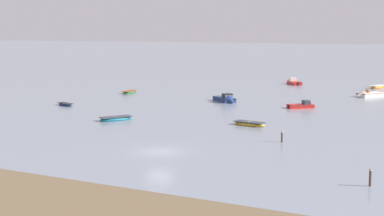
{
  "coord_description": "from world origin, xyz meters",
  "views": [
    {
      "loc": [
        26.58,
        -44.85,
        11.39
      ],
      "look_at": [
        -9.84,
        25.62,
        0.35
      ],
      "focal_mm": 53.18,
      "sensor_mm": 36.0,
      "label": 1
    }
  ],
  "objects_px": {
    "rowboat_moored_5": "(65,105)",
    "mooring_post_left": "(370,178)",
    "motorboat_moored_1": "(367,95)",
    "mooring_post_near": "(282,137)",
    "rowboat_moored_3": "(250,124)",
    "motorboat_moored_2": "(293,83)",
    "rowboat_moored_2": "(378,87)",
    "motorboat_moored_3": "(227,100)",
    "motorboat_moored_0": "(305,106)",
    "rowboat_moored_4": "(116,119)",
    "rowboat_moored_0": "(130,92)"
  },
  "relations": [
    {
      "from": "motorboat_moored_0",
      "to": "rowboat_moored_4",
      "type": "distance_m",
      "value": 28.46
    },
    {
      "from": "rowboat_moored_3",
      "to": "motorboat_moored_2",
      "type": "distance_m",
      "value": 53.32
    },
    {
      "from": "motorboat_moored_0",
      "to": "rowboat_moored_4",
      "type": "bearing_deg",
      "value": -168.97
    },
    {
      "from": "rowboat_moored_3",
      "to": "rowboat_moored_5",
      "type": "distance_m",
      "value": 31.4
    },
    {
      "from": "motorboat_moored_1",
      "to": "mooring_post_left",
      "type": "relative_size",
      "value": 4.11
    },
    {
      "from": "rowboat_moored_0",
      "to": "mooring_post_near",
      "type": "relative_size",
      "value": 3.55
    },
    {
      "from": "rowboat_moored_0",
      "to": "rowboat_moored_3",
      "type": "distance_m",
      "value": 38.75
    },
    {
      "from": "rowboat_moored_2",
      "to": "rowboat_moored_0",
      "type": "bearing_deg",
      "value": 150.35
    },
    {
      "from": "motorboat_moored_0",
      "to": "motorboat_moored_3",
      "type": "height_order",
      "value": "motorboat_moored_3"
    },
    {
      "from": "motorboat_moored_2",
      "to": "mooring_post_near",
      "type": "bearing_deg",
      "value": 158.93
    },
    {
      "from": "motorboat_moored_0",
      "to": "rowboat_moored_5",
      "type": "relative_size",
      "value": 1.23
    },
    {
      "from": "motorboat_moored_1",
      "to": "motorboat_moored_0",
      "type": "bearing_deg",
      "value": 15.55
    },
    {
      "from": "motorboat_moored_1",
      "to": "rowboat_moored_2",
      "type": "distance_m",
      "value": 16.07
    },
    {
      "from": "motorboat_moored_0",
      "to": "motorboat_moored_2",
      "type": "distance_m",
      "value": 36.39
    },
    {
      "from": "motorboat_moored_1",
      "to": "mooring_post_near",
      "type": "height_order",
      "value": "motorboat_moored_1"
    },
    {
      "from": "motorboat_moored_1",
      "to": "rowboat_moored_0",
      "type": "height_order",
      "value": "motorboat_moored_1"
    },
    {
      "from": "motorboat_moored_0",
      "to": "rowboat_moored_0",
      "type": "xyz_separation_m",
      "value": [
        -33.26,
        4.2,
        -0.07
      ]
    },
    {
      "from": "motorboat_moored_1",
      "to": "rowboat_moored_4",
      "type": "height_order",
      "value": "motorboat_moored_1"
    },
    {
      "from": "motorboat_moored_1",
      "to": "mooring_post_left",
      "type": "xyz_separation_m",
      "value": [
        10.59,
        -56.82,
        0.35
      ]
    },
    {
      "from": "motorboat_moored_3",
      "to": "mooring_post_near",
      "type": "bearing_deg",
      "value": -16.36
    },
    {
      "from": "rowboat_moored_3",
      "to": "motorboat_moored_3",
      "type": "relative_size",
      "value": 0.8
    },
    {
      "from": "rowboat_moored_2",
      "to": "rowboat_moored_4",
      "type": "distance_m",
      "value": 60.72
    },
    {
      "from": "motorboat_moored_0",
      "to": "rowboat_moored_2",
      "type": "xyz_separation_m",
      "value": [
        4.67,
        34.22,
        -0.05
      ]
    },
    {
      "from": "motorboat_moored_1",
      "to": "motorboat_moored_2",
      "type": "bearing_deg",
      "value": -99.3
    },
    {
      "from": "rowboat_moored_4",
      "to": "mooring_post_left",
      "type": "xyz_separation_m",
      "value": [
        33.97,
        -16.48,
        0.43
      ]
    },
    {
      "from": "motorboat_moored_3",
      "to": "rowboat_moored_3",
      "type": "bearing_deg",
      "value": -19.25
    },
    {
      "from": "motorboat_moored_0",
      "to": "rowboat_moored_2",
      "type": "distance_m",
      "value": 34.54
    },
    {
      "from": "rowboat_moored_3",
      "to": "motorboat_moored_3",
      "type": "height_order",
      "value": "motorboat_moored_3"
    },
    {
      "from": "rowboat_moored_4",
      "to": "motorboat_moored_3",
      "type": "bearing_deg",
      "value": -159.48
    },
    {
      "from": "rowboat_moored_5",
      "to": "mooring_post_left",
      "type": "relative_size",
      "value": 2.49
    },
    {
      "from": "motorboat_moored_1",
      "to": "rowboat_moored_2",
      "type": "height_order",
      "value": "motorboat_moored_1"
    },
    {
      "from": "motorboat_moored_2",
      "to": "rowboat_moored_5",
      "type": "height_order",
      "value": "motorboat_moored_2"
    },
    {
      "from": "rowboat_moored_2",
      "to": "motorboat_moored_2",
      "type": "height_order",
      "value": "motorboat_moored_2"
    },
    {
      "from": "mooring_post_near",
      "to": "mooring_post_left",
      "type": "height_order",
      "value": "mooring_post_left"
    },
    {
      "from": "rowboat_moored_3",
      "to": "mooring_post_left",
      "type": "distance_m",
      "value": 27.14
    },
    {
      "from": "motorboat_moored_0",
      "to": "rowboat_moored_3",
      "type": "distance_m",
      "value": 18.04
    },
    {
      "from": "motorboat_moored_2",
      "to": "mooring_post_near",
      "type": "height_order",
      "value": "motorboat_moored_2"
    },
    {
      "from": "rowboat_moored_0",
      "to": "mooring_post_near",
      "type": "height_order",
      "value": "mooring_post_near"
    },
    {
      "from": "motorboat_moored_2",
      "to": "mooring_post_left",
      "type": "bearing_deg",
      "value": 164.02
    },
    {
      "from": "motorboat_moored_2",
      "to": "rowboat_moored_2",
      "type": "bearing_deg",
      "value": -127.31
    },
    {
      "from": "rowboat_moored_5",
      "to": "motorboat_moored_0",
      "type": "bearing_deg",
      "value": 43.84
    },
    {
      "from": "motorboat_moored_1",
      "to": "mooring_post_near",
      "type": "distance_m",
      "value": 44.05
    },
    {
      "from": "rowboat_moored_2",
      "to": "motorboat_moored_2",
      "type": "xyz_separation_m",
      "value": [
        -17.1,
        -0.02,
        0.1
      ]
    },
    {
      "from": "rowboat_moored_3",
      "to": "mooring_post_near",
      "type": "bearing_deg",
      "value": -40.3
    },
    {
      "from": "motorboat_moored_1",
      "to": "rowboat_moored_4",
      "type": "relative_size",
      "value": 1.31
    },
    {
      "from": "rowboat_moored_0",
      "to": "mooring_post_near",
      "type": "xyz_separation_m",
      "value": [
        38.41,
        -30.07,
        0.36
      ]
    },
    {
      "from": "rowboat_moored_3",
      "to": "rowboat_moored_5",
      "type": "relative_size",
      "value": 1.21
    },
    {
      "from": "rowboat_moored_2",
      "to": "rowboat_moored_5",
      "type": "relative_size",
      "value": 1.39
    },
    {
      "from": "motorboat_moored_2",
      "to": "motorboat_moored_0",
      "type": "bearing_deg",
      "value": 162.58
    },
    {
      "from": "motorboat_moored_1",
      "to": "rowboat_moored_2",
      "type": "relative_size",
      "value": 1.19
    }
  ]
}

